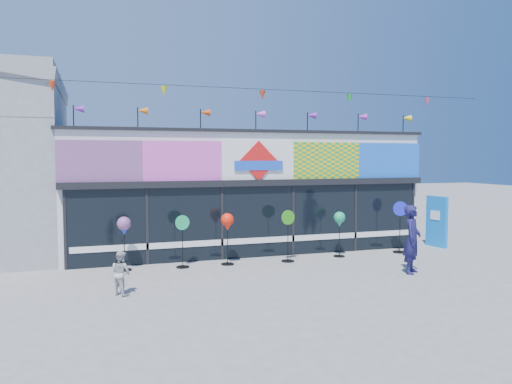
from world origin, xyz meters
name	(u,v)px	position (x,y,z in m)	size (l,w,h in m)	color
ground	(300,282)	(0.00, 0.00, 0.00)	(80.00, 80.00, 0.00)	slate
kite_shop	(237,189)	(0.00, 5.94, 2.05)	(16.00, 5.70, 5.31)	white
blue_sign	(437,221)	(6.69, 3.22, 0.91)	(0.26, 0.92, 1.82)	blue
spinner_0	(124,227)	(-4.20, 2.79, 1.23)	(0.39, 0.39, 1.54)	black
spinner_1	(182,240)	(-2.57, 2.65, 0.81)	(0.43, 0.39, 1.53)	black
spinner_2	(227,223)	(-1.22, 2.63, 1.24)	(0.39, 0.39, 1.55)	black
spinner_3	(288,234)	(0.66, 2.47, 0.84)	(0.45, 0.41, 1.59)	black
spinner_4	(339,221)	(2.52, 2.67, 1.17)	(0.37, 0.37, 1.46)	black
spinner_5	(400,226)	(4.78, 2.66, 0.92)	(0.47, 0.44, 1.73)	black
adult_man	(412,239)	(3.35, -0.03, 0.95)	(0.69, 0.45, 1.90)	#191645
child	(121,273)	(-4.43, 0.21, 0.52)	(0.50, 0.29, 1.04)	#B9B9B9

